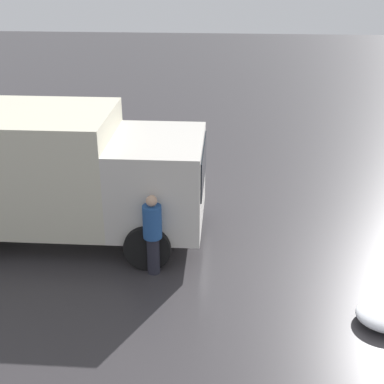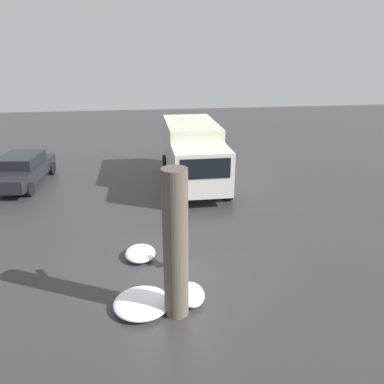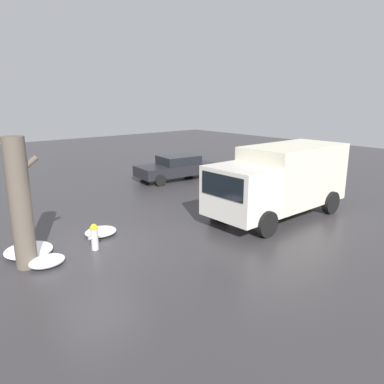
{
  "view_description": "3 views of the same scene",
  "coord_description": "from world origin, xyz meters",
  "px_view_note": "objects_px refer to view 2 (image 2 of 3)",
  "views": [
    {
      "loc": [
        3.43,
        8.24,
        5.68
      ],
      "look_at": [
        4.09,
        -1.5,
        1.12
      ],
      "focal_mm": 50.0,
      "sensor_mm": 36.0,
      "label": 1
    },
    {
      "loc": [
        -9.24,
        0.79,
        5.88
      ],
      "look_at": [
        3.39,
        -0.99,
        0.98
      ],
      "focal_mm": 35.0,
      "sensor_mm": 36.0,
      "label": 2
    },
    {
      "loc": [
        -4.64,
        -10.08,
        4.58
      ],
      "look_at": [
        3.53,
        -0.43,
        1.33
      ],
      "focal_mm": 35.0,
      "sensor_mm": 36.0,
      "label": 3
    }
  ],
  "objects_px": {
    "fire_hydrant": "(174,254)",
    "pedestrian": "(169,183)",
    "parked_car": "(21,169)",
    "delivery_truck": "(193,152)",
    "tree_trunk": "(176,245)"
  },
  "relations": [
    {
      "from": "tree_trunk",
      "to": "parked_car",
      "type": "xyz_separation_m",
      "value": [
        10.02,
        6.16,
        -1.11
      ]
    },
    {
      "from": "tree_trunk",
      "to": "delivery_truck",
      "type": "height_order",
      "value": "tree_trunk"
    },
    {
      "from": "delivery_truck",
      "to": "pedestrian",
      "type": "distance_m",
      "value": 2.74
    },
    {
      "from": "delivery_truck",
      "to": "fire_hydrant",
      "type": "bearing_deg",
      "value": 77.46
    },
    {
      "from": "parked_car",
      "to": "pedestrian",
      "type": "bearing_deg",
      "value": 159.5
    },
    {
      "from": "fire_hydrant",
      "to": "parked_car",
      "type": "bearing_deg",
      "value": -62.15
    },
    {
      "from": "delivery_truck",
      "to": "parked_car",
      "type": "xyz_separation_m",
      "value": [
        1.0,
        7.85,
        -0.79
      ]
    },
    {
      "from": "fire_hydrant",
      "to": "delivery_truck",
      "type": "xyz_separation_m",
      "value": [
        7.05,
        -1.56,
        1.07
      ]
    },
    {
      "from": "pedestrian",
      "to": "tree_trunk",
      "type": "bearing_deg",
      "value": -153.95
    },
    {
      "from": "pedestrian",
      "to": "parked_car",
      "type": "xyz_separation_m",
      "value": [
        3.33,
        6.55,
        -0.18
      ]
    },
    {
      "from": "fire_hydrant",
      "to": "pedestrian",
      "type": "height_order",
      "value": "pedestrian"
    },
    {
      "from": "delivery_truck",
      "to": "pedestrian",
      "type": "xyz_separation_m",
      "value": [
        -2.33,
        1.3,
        -0.61
      ]
    },
    {
      "from": "pedestrian",
      "to": "parked_car",
      "type": "relative_size",
      "value": 0.35
    },
    {
      "from": "tree_trunk",
      "to": "parked_car",
      "type": "height_order",
      "value": "tree_trunk"
    },
    {
      "from": "fire_hydrant",
      "to": "tree_trunk",
      "type": "bearing_deg",
      "value": 76.01
    }
  ]
}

